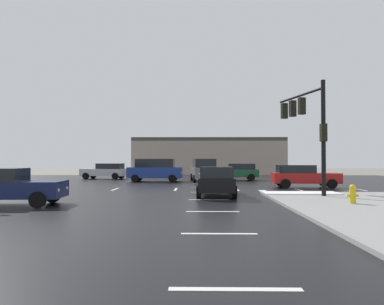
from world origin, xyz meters
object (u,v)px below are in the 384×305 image
(traffic_signal_mast, at_px, (307,119))
(sedan_black, at_px, (216,180))
(suv_grey, at_px, (204,170))
(fire_hydrant, at_px, (353,194))
(sedan_silver, at_px, (106,171))
(sedan_navy, at_px, (5,186))
(sedan_green, at_px, (236,171))
(sedan_red, at_px, (303,176))
(suv_blue, at_px, (155,170))

(traffic_signal_mast, xyz_separation_m, sedan_black, (-5.03, -0.40, -3.33))
(sedan_black, bearing_deg, suv_grey, 3.56)
(fire_hydrant, bearing_deg, sedan_silver, 126.76)
(traffic_signal_mast, distance_m, sedan_navy, 15.30)
(sedan_green, bearing_deg, fire_hydrant, 101.18)
(traffic_signal_mast, height_order, fire_hydrant, traffic_signal_mast)
(sedan_navy, xyz_separation_m, suv_grey, (8.76, 16.83, 0.24))
(sedan_navy, height_order, sedan_red, same)
(fire_hydrant, bearing_deg, suv_blue, 121.21)
(fire_hydrant, bearing_deg, sedan_red, 85.03)
(fire_hydrant, distance_m, suv_grey, 17.91)
(sedan_navy, distance_m, suv_blue, 17.45)
(suv_blue, bearing_deg, fire_hydrant, -57.41)
(sedan_green, height_order, sedan_black, same)
(sedan_silver, distance_m, sedan_black, 19.92)
(sedan_red, height_order, sedan_green, same)
(suv_blue, bearing_deg, sedan_navy, -103.21)
(sedan_red, distance_m, sedan_green, 9.77)
(sedan_black, relative_size, suv_grey, 0.92)
(fire_hydrant, xyz_separation_m, sedan_red, (0.87, 10.01, 0.32))
(sedan_green, bearing_deg, sedan_silver, -6.59)
(sedan_silver, xyz_separation_m, sedan_red, (16.73, -11.22, 0.00))
(fire_hydrant, distance_m, sedan_red, 10.05)
(sedan_silver, xyz_separation_m, sedan_green, (13.07, -2.17, 0.00))
(traffic_signal_mast, distance_m, suv_blue, 16.06)
(sedan_navy, xyz_separation_m, sedan_silver, (-1.19, 21.17, 0.00))
(sedan_red, bearing_deg, fire_hydrant, -91.94)
(sedan_green, xyz_separation_m, suv_grey, (-3.11, -2.16, 0.24))
(sedan_navy, bearing_deg, suv_blue, 71.70)
(sedan_navy, distance_m, sedan_silver, 21.20)
(sedan_black, bearing_deg, traffic_signal_mast, -83.87)
(sedan_black, bearing_deg, suv_blue, 22.29)
(sedan_black, distance_m, suv_blue, 13.60)
(traffic_signal_mast, relative_size, suv_blue, 1.21)
(fire_hydrant, distance_m, sedan_navy, 14.67)
(sedan_green, xyz_separation_m, sedan_black, (-2.68, -14.83, 0.00))
(fire_hydrant, bearing_deg, sedan_green, 98.34)
(suv_blue, bearing_deg, traffic_signal_mast, -50.06)
(sedan_red, bearing_deg, traffic_signal_mast, -100.71)
(sedan_navy, distance_m, suv_grey, 18.98)
(sedan_silver, height_order, suv_blue, suv_blue)
(fire_hydrant, xyz_separation_m, suv_blue, (-10.27, 16.95, 0.55))
(sedan_black, bearing_deg, sedan_silver, 33.04)
(sedan_silver, bearing_deg, traffic_signal_mast, 139.61)
(traffic_signal_mast, xyz_separation_m, sedan_navy, (-14.22, -4.56, -3.33))
(traffic_signal_mast, bearing_deg, sedan_red, -27.66)
(sedan_black, distance_m, suv_grey, 12.68)
(fire_hydrant, relative_size, suv_blue, 0.16)
(sedan_silver, height_order, sedan_red, same)
(sedan_black, bearing_deg, fire_hydrant, -126.07)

